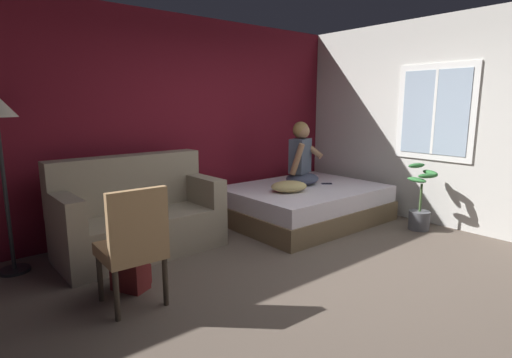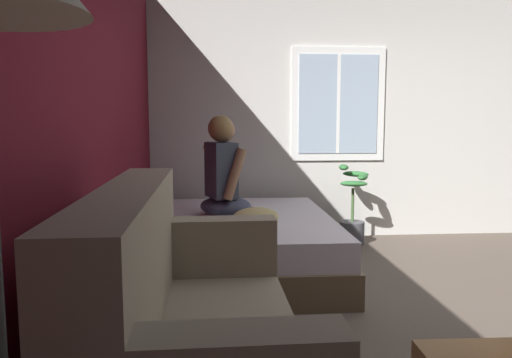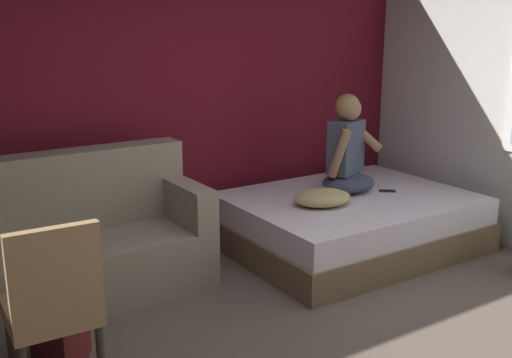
{
  "view_description": "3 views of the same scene",
  "coord_description": "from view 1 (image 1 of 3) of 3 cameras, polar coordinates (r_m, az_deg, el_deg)",
  "views": [
    {
      "loc": [
        -2.67,
        -2.16,
        1.6
      ],
      "look_at": [
        0.11,
        1.2,
        0.77
      ],
      "focal_mm": 28.0,
      "sensor_mm": 36.0,
      "label": 1
    },
    {
      "loc": [
        -3.01,
        1.73,
        1.31
      ],
      "look_at": [
        0.2,
        1.48,
        0.93
      ],
      "focal_mm": 35.0,
      "sensor_mm": 36.0,
      "label": 2
    },
    {
      "loc": [
        -2.18,
        -2.27,
        1.94
      ],
      "look_at": [
        0.14,
        1.34,
        0.83
      ],
      "focal_mm": 42.0,
      "sensor_mm": 36.0,
      "label": 3
    }
  ],
  "objects": [
    {
      "name": "ground_plane",
      "position": [
        3.79,
        10.7,
        -14.41
      ],
      "size": [
        40.0,
        40.0,
        0.0
      ],
      "primitive_type": "plane",
      "color": "brown"
    },
    {
      "name": "couch",
      "position": [
        4.54,
        -16.47,
        -5.14
      ],
      "size": [
        1.71,
        0.85,
        1.04
      ],
      "color": "gray",
      "rests_on": "ground"
    },
    {
      "name": "wall_back_accent",
      "position": [
        5.42,
        -10.08,
        7.94
      ],
      "size": [
        9.95,
        0.16,
        2.7
      ],
      "primitive_type": "cube",
      "color": "maroon",
      "rests_on": "ground"
    },
    {
      "name": "potted_plant",
      "position": [
        5.53,
        22.39,
        -3.67
      ],
      "size": [
        0.39,
        0.37,
        0.85
      ],
      "color": "#4C4C51",
      "rests_on": "ground"
    },
    {
      "name": "wall_side_with_window",
      "position": [
        5.66,
        28.09,
        6.98
      ],
      "size": [
        0.19,
        6.33,
        2.7
      ],
      "color": "silver",
      "rests_on": "ground"
    },
    {
      "name": "bed",
      "position": [
        5.56,
        6.94,
        -3.52
      ],
      "size": [
        2.09,
        1.6,
        0.48
      ],
      "color": "brown",
      "rests_on": "ground"
    },
    {
      "name": "throw_pillow",
      "position": [
        5.15,
        4.74,
        -1.06
      ],
      "size": [
        0.57,
        0.49,
        0.14
      ],
      "primitive_type": "ellipsoid",
      "rotation": [
        0.0,
        0.0,
        -0.3
      ],
      "color": "tan",
      "rests_on": "bed"
    },
    {
      "name": "cell_phone",
      "position": [
        5.73,
        10.07,
        -0.65
      ],
      "size": [
        0.16,
        0.14,
        0.01
      ],
      "primitive_type": "cube",
      "rotation": [
        0.0,
        0.0,
        0.93
      ],
      "color": "black",
      "rests_on": "bed"
    },
    {
      "name": "person_seated",
      "position": [
        5.6,
        6.51,
        2.84
      ],
      "size": [
        0.64,
        0.59,
        0.88
      ],
      "color": "#383D51",
      "rests_on": "bed"
    },
    {
      "name": "side_chair",
      "position": [
        3.29,
        -17.12,
        -8.72
      ],
      "size": [
        0.47,
        0.47,
        0.98
      ],
      "color": "#382D23",
      "rests_on": "ground"
    },
    {
      "name": "backpack",
      "position": [
        3.72,
        -17.49,
        -12.01
      ],
      "size": [
        0.33,
        0.35,
        0.46
      ],
      "color": "maroon",
      "rests_on": "ground"
    }
  ]
}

